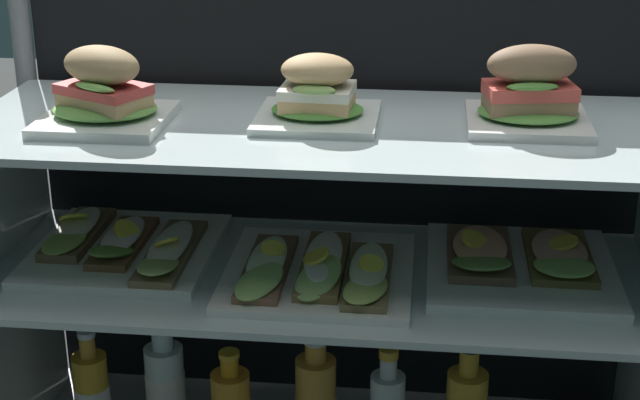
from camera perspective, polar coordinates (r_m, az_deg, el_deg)
case_frame at (r=1.62m, az=0.47°, el=0.95°), size 1.12×0.47×0.91m
riser_lower_tier at (r=1.64m, az=0.00°, el=-9.97°), size 1.05×0.40×0.34m
shelf_lower_glass at (r=1.55m, az=0.00°, el=-4.40°), size 1.07×0.42×0.01m
riser_upper_tier at (r=1.51m, az=0.00°, el=-0.21°), size 1.05×0.40×0.23m
shelf_upper_glass at (r=1.46m, az=0.00°, el=4.23°), size 1.07×0.42×0.01m
plated_roll_sandwich_mid_left at (r=1.48m, az=-12.48°, el=5.98°), size 0.18×0.18×0.12m
plated_roll_sandwich_right_of_center at (r=1.46m, az=-0.16°, el=6.08°), size 0.18×0.18×0.10m
plated_roll_sandwich_far_right at (r=1.47m, az=12.10°, el=6.02°), size 0.18×0.18×0.12m
open_sandwich_tray_near_right_corner at (r=1.63m, az=-11.36°, el=-2.66°), size 0.29×0.32×0.06m
open_sandwich_tray_mid_left at (r=1.51m, az=-0.10°, el=-4.11°), size 0.29×0.31×0.06m
open_sandwich_tray_center at (r=1.57m, az=11.53°, el=-3.60°), size 0.29×0.31×0.06m
juice_bottle_near_post at (r=1.78m, az=-13.13°, el=-11.01°), size 0.06×0.06×0.21m
juice_bottle_back_left at (r=1.76m, az=-8.99°, el=-10.74°), size 0.07×0.07×0.22m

